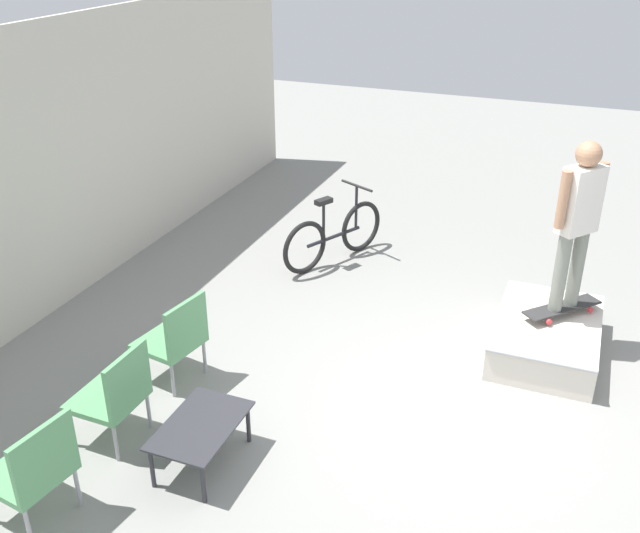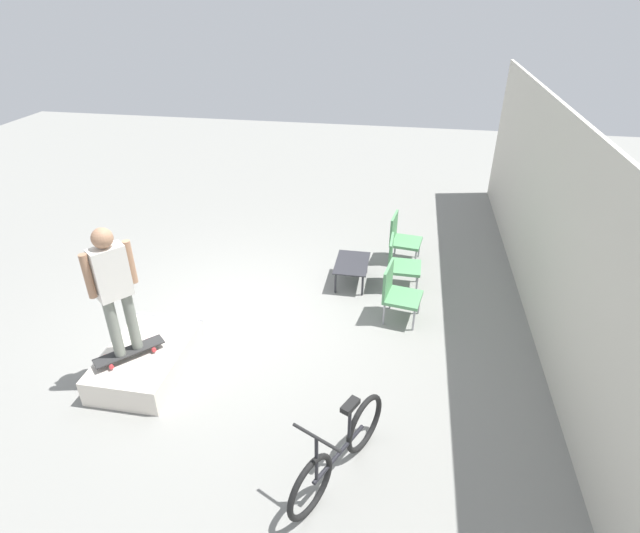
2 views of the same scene
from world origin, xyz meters
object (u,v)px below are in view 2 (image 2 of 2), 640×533
(skate_ramp_box, at_px, (147,360))
(patio_chair_right, at_px, (397,291))
(coffee_table, at_px, (352,265))
(bicycle, at_px, (339,452))
(patio_chair_left, at_px, (401,237))
(skateboard_on_ramp, at_px, (129,351))
(patio_chair_center, at_px, (399,262))
(person_skater, at_px, (113,283))

(skate_ramp_box, relative_size, patio_chair_right, 1.70)
(coffee_table, xyz_separation_m, bicycle, (3.81, 0.33, 0.02))
(skate_ramp_box, bearing_deg, patio_chair_left, 138.99)
(patio_chair_right, xyz_separation_m, bicycle, (2.91, -0.44, -0.12))
(skateboard_on_ramp, relative_size, patio_chair_right, 0.87)
(skate_ramp_box, relative_size, patio_chair_center, 1.70)
(skate_ramp_box, distance_m, patio_chair_right, 3.59)
(coffee_table, bearing_deg, bicycle, 4.92)
(skate_ramp_box, bearing_deg, skateboard_on_ramp, -31.08)
(skate_ramp_box, bearing_deg, coffee_table, 138.51)
(patio_chair_left, xyz_separation_m, patio_chair_center, (0.93, -0.00, 0.00))
(patio_chair_center, height_order, patio_chair_right, same)
(patio_chair_left, xyz_separation_m, patio_chair_right, (1.83, 0.00, 0.00))
(person_skater, bearing_deg, patio_chair_center, 169.45)
(skate_ramp_box, relative_size, skateboard_on_ramp, 1.95)
(coffee_table, height_order, patio_chair_right, patio_chair_right)
(person_skater, relative_size, patio_chair_right, 1.92)
(patio_chair_right, bearing_deg, patio_chair_left, 9.73)
(skateboard_on_ramp, distance_m, coffee_table, 3.73)
(skate_ramp_box, relative_size, bicycle, 1.00)
(patio_chair_right, bearing_deg, skate_ramp_box, 129.06)
(patio_chair_left, bearing_deg, coffee_table, 148.50)
(patio_chair_right, bearing_deg, coffee_table, 50.26)
(person_skater, height_order, coffee_table, person_skater)
(skateboard_on_ramp, relative_size, patio_chair_left, 0.87)
(skateboard_on_ramp, height_order, person_skater, person_skater)
(person_skater, xyz_separation_m, coffee_table, (-2.82, 2.45, -1.09))
(patio_chair_right, bearing_deg, patio_chair_center, 9.80)
(patio_chair_center, height_order, bicycle, bicycle)
(patio_chair_left, distance_m, patio_chair_center, 0.93)
(person_skater, bearing_deg, skateboard_on_ramp, 173.20)
(coffee_table, relative_size, bicycle, 0.56)
(patio_chair_center, xyz_separation_m, bicycle, (3.81, -0.44, -0.12))
(coffee_table, height_order, bicycle, bicycle)
(skateboard_on_ramp, distance_m, person_skater, 0.99)
(skateboard_on_ramp, relative_size, coffee_table, 0.91)
(skateboard_on_ramp, bearing_deg, patio_chair_right, 163.60)
(skateboard_on_ramp, bearing_deg, skate_ramp_box, -168.27)
(skateboard_on_ramp, relative_size, patio_chair_center, 0.87)
(person_skater, distance_m, patio_chair_center, 4.38)
(skateboard_on_ramp, bearing_deg, bicycle, 113.15)
(patio_chair_left, height_order, patio_chair_right, same)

